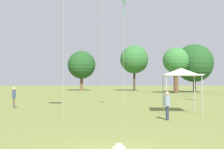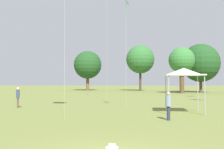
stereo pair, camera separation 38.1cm
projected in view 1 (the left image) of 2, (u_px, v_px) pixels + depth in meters
person_standing_0 at (14, 95)px, 21.93m from camera, size 0.40×0.40×1.74m
person_standing_3 at (167, 103)px, 15.06m from camera, size 0.48×0.48×1.64m
canopy_tent at (181, 72)px, 18.73m from camera, size 2.86×2.86×3.19m
kite_5 at (123, 5)px, 20.79m from camera, size 0.47×0.76×9.04m
distant_tree_0 at (176, 61)px, 50.85m from camera, size 5.02×5.02×8.92m
distant_tree_1 at (82, 65)px, 67.09m from camera, size 7.13×7.13×10.14m
distant_tree_2 at (194, 63)px, 54.94m from camera, size 7.92×7.92×10.11m
distant_tree_3 at (134, 60)px, 64.62m from camera, size 6.96×6.96×11.23m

